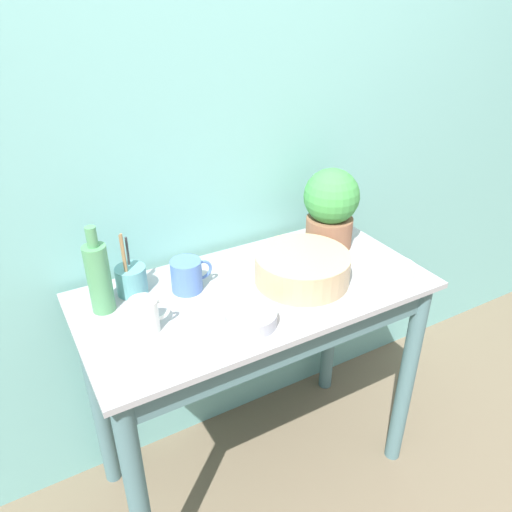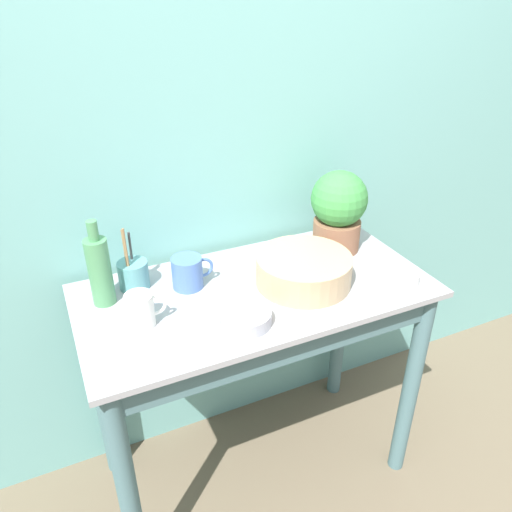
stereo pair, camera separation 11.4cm
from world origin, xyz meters
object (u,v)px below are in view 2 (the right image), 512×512
at_px(bottle_tall, 100,270).
at_px(bowl_small_enamel_white, 400,276).
at_px(bowl_small_steel, 246,318).
at_px(bowl_wash_large, 304,270).
at_px(utensil_cup, 133,274).
at_px(potted_plant, 338,209).
at_px(mug_white, 141,310).
at_px(mug_blue, 188,272).

xyz_separation_m(bottle_tall, bowl_small_enamel_white, (0.91, -0.29, -0.09)).
distance_m(bowl_small_steel, bowl_small_enamel_white, 0.55).
relative_size(bowl_wash_large, bowl_small_enamel_white, 2.46).
xyz_separation_m(bowl_small_enamel_white, utensil_cup, (-0.80, 0.33, 0.03)).
xyz_separation_m(bowl_wash_large, bowl_small_steel, (-0.26, -0.13, -0.03)).
xyz_separation_m(potted_plant, bottle_tall, (-0.84, -0.00, -0.04)).
relative_size(mug_white, utensil_cup, 0.55).
relative_size(mug_white, bowl_small_enamel_white, 0.94).
bearing_deg(bottle_tall, mug_white, -64.33).
bearing_deg(mug_white, bottle_tall, 115.67).
distance_m(bowl_small_enamel_white, utensil_cup, 0.87).
height_order(potted_plant, mug_blue, potted_plant).
height_order(bottle_tall, mug_white, bottle_tall).
height_order(mug_white, mug_blue, mug_blue).
bearing_deg(bowl_wash_large, utensil_cup, 158.00).
distance_m(mug_white, bowl_small_steel, 0.30).
bearing_deg(mug_blue, bowl_small_steel, -71.46).
bearing_deg(bowl_small_enamel_white, mug_white, 171.58).
bearing_deg(bottle_tall, bowl_wash_large, -14.45).
distance_m(bottle_tall, mug_white, 0.19).
bearing_deg(utensil_cup, mug_white, -96.76).
relative_size(mug_blue, bowl_small_steel, 0.92).
distance_m(mug_white, utensil_cup, 0.21).
height_order(bowl_small_steel, bowl_small_enamel_white, bowl_small_steel).
distance_m(bottle_tall, mug_blue, 0.27).
height_order(bottle_tall, bowl_small_steel, bottle_tall).
bearing_deg(bowl_wash_large, bowl_small_enamel_white, -23.53).
distance_m(potted_plant, bowl_small_enamel_white, 0.32).
distance_m(bowl_wash_large, mug_white, 0.53).
distance_m(mug_white, mug_blue, 0.23).
height_order(bowl_wash_large, bottle_tall, bottle_tall).
bearing_deg(bottle_tall, potted_plant, 0.12).
bearing_deg(bowl_small_steel, bowl_small_enamel_white, -0.23).
bearing_deg(bowl_small_enamel_white, bowl_small_steel, 179.77).
bearing_deg(bowl_wash_large, bowl_small_steel, -154.33).
bearing_deg(bowl_wash_large, bottle_tall, 165.55).
bearing_deg(potted_plant, bowl_small_steel, -149.69).
height_order(potted_plant, bowl_wash_large, potted_plant).
bearing_deg(mug_white, bowl_wash_large, 0.56).
height_order(bowl_wash_large, mug_white, mug_white).
bearing_deg(mug_white, mug_blue, 37.12).
height_order(bottle_tall, utensil_cup, bottle_tall).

